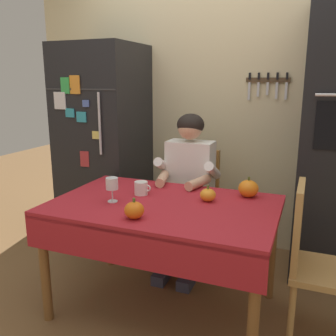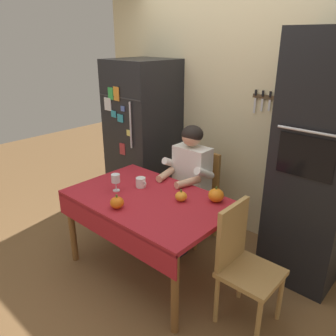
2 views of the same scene
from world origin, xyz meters
name	(u,v)px [view 1 (image 1 of 2)]	position (x,y,z in m)	size (l,w,h in m)	color
ground_plane	(158,315)	(0.00, 0.00, 0.00)	(10.00, 10.00, 0.00)	brown
back_wall_assembly	(222,102)	(0.05, 1.35, 1.30)	(3.70, 0.13, 2.60)	beige
refrigerator	(104,146)	(-0.95, 0.96, 0.90)	(0.68, 0.71, 1.80)	black
dining_table	(162,217)	(0.00, 0.08, 0.66)	(1.40, 0.90, 0.74)	brown
chair_behind_person	(194,200)	(-0.04, 0.87, 0.51)	(0.40, 0.40, 0.93)	#9E6B33
seated_person	(187,180)	(-0.04, 0.68, 0.74)	(0.47, 0.55, 1.25)	#38384C
chair_right_side	(314,257)	(0.90, 0.16, 0.51)	(0.40, 0.40, 0.93)	tan
coffee_mug	(141,188)	(-0.21, 0.21, 0.78)	(0.12, 0.09, 0.09)	white
wine_glass	(112,185)	(-0.31, 0.00, 0.85)	(0.08, 0.08, 0.16)	white
pumpkin_large	(248,188)	(0.47, 0.42, 0.80)	(0.13, 0.13, 0.14)	orange
pumpkin_medium	(134,210)	(-0.05, -0.20, 0.79)	(0.11, 0.11, 0.12)	orange
pumpkin_small	(208,195)	(0.25, 0.24, 0.78)	(0.10, 0.10, 0.10)	orange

